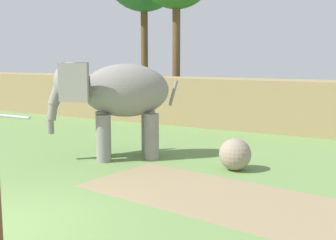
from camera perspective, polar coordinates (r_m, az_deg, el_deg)
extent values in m
cube|color=#937F5B|center=(10.19, 6.25, -9.89)|extent=(6.79, 3.86, 0.01)
cube|color=#997F56|center=(19.73, 9.39, 2.14)|extent=(36.00, 1.80, 2.21)
cylinder|color=gray|center=(13.35, -8.47, -2.40)|extent=(0.45, 0.45, 1.45)
cylinder|color=gray|center=(14.13, -8.55, -1.81)|extent=(0.45, 0.45, 1.45)
cylinder|color=gray|center=(13.46, -2.17, -2.22)|extent=(0.45, 0.45, 1.45)
cylinder|color=gray|center=(14.24, -2.60, -1.65)|extent=(0.45, 0.45, 1.45)
ellipsoid|color=gray|center=(13.60, -5.52, 3.91)|extent=(3.00, 2.81, 1.65)
ellipsoid|color=gray|center=(13.56, -12.68, 4.96)|extent=(1.51, 1.53, 1.19)
cube|color=gray|center=(12.93, -12.35, 4.82)|extent=(0.93, 0.32, 1.14)
cube|color=gray|center=(14.17, -12.14, 5.11)|extent=(0.50, 0.88, 1.14)
cylinder|color=gray|center=(13.62, -14.49, 3.11)|extent=(0.60, 0.57, 0.65)
cylinder|color=gray|center=(13.67, -14.94, 1.20)|extent=(0.45, 0.44, 0.61)
cylinder|color=gray|center=(13.74, -15.22, -0.57)|extent=(0.30, 0.30, 0.57)
cylinder|color=gray|center=(13.80, 0.71, 3.58)|extent=(0.31, 0.28, 0.82)
sphere|color=gray|center=(12.40, 8.81, -4.48)|extent=(0.91, 0.91, 0.91)
cylinder|color=brown|center=(24.32, 1.09, 8.10)|extent=(0.44, 0.44, 6.21)
cylinder|color=brown|center=(27.43, -3.11, 8.38)|extent=(0.44, 0.44, 6.47)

